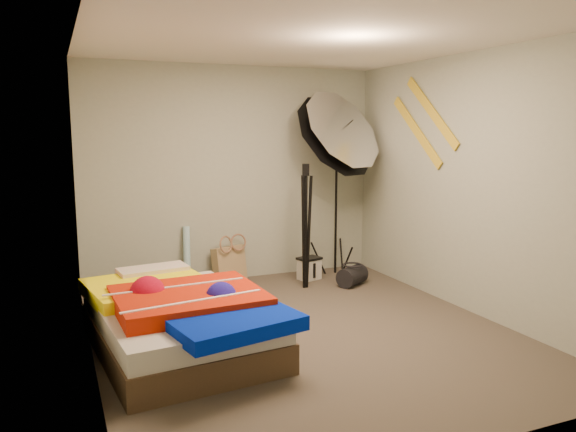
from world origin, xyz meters
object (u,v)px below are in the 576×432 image
bed (180,318)px  photo_umbrella (335,137)px  tote_bag (229,264)px  wrapping_roll (187,256)px  duffel_bag (352,276)px  camera_tripod (306,217)px  camera_case (309,269)px

bed → photo_umbrella: 3.01m
bed → photo_umbrella: photo_umbrella is taller
tote_bag → wrapping_roll: (-0.50, 0.00, 0.14)m
wrapping_roll → duffel_bag: wrapping_roll is taller
camera_tripod → photo_umbrella: bearing=28.5°
camera_case → tote_bag: bearing=145.6°
camera_case → duffel_bag: size_ratio=0.68×
tote_bag → camera_tripod: size_ratio=0.29×
camera_case → camera_tripod: (-0.19, -0.30, 0.68)m
duffel_bag → camera_tripod: size_ratio=0.26×
bed → photo_umbrella: size_ratio=0.86×
photo_umbrella → camera_case: bearing=174.0°
photo_umbrella → camera_tripod: bearing=-151.5°
tote_bag → camera_tripod: camera_tripod is taller
tote_bag → photo_umbrella: bearing=-37.0°
bed → camera_tripod: camera_tripod is taller
bed → photo_umbrella: bearing=34.9°
camera_case → bed: size_ratio=0.12×
duffel_bag → camera_case: bearing=98.0°
camera_case → photo_umbrella: bearing=-22.3°
wrapping_roll → photo_umbrella: bearing=-10.9°
duffel_bag → tote_bag: bearing=119.3°
camera_case → camera_tripod: 0.77m
tote_bag → duffel_bag: bearing=-52.2°
camera_case → bed: bed is taller
camera_case → photo_umbrella: 1.59m
tote_bag → duffel_bag: tote_bag is taller
bed → camera_case: bearing=39.6°
wrapping_roll → photo_umbrella: (1.70, -0.33, 1.34)m
photo_umbrella → duffel_bag: bearing=-84.1°
camera_case → bed: bearing=-156.7°
wrapping_roll → bed: bearing=-104.6°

